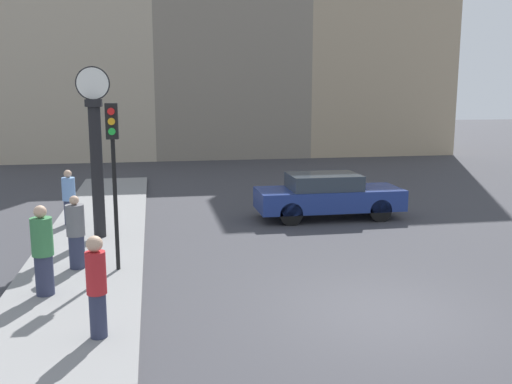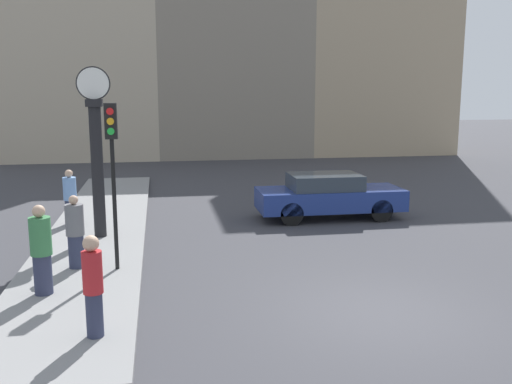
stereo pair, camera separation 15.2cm
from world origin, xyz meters
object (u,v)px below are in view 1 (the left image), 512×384
Objects in this scene: street_clock at (96,155)px; pedestrian_grey_jacket at (76,233)px; pedestrian_green_hoodie at (43,251)px; pedestrian_blue_stripe at (69,198)px; sedan_car at (328,195)px; traffic_light_near at (113,152)px; pedestrian_red_top at (97,286)px.

street_clock is 3.08m from pedestrian_grey_jacket.
pedestrian_blue_stripe is (-0.32, 5.97, -0.08)m from pedestrian_green_hoodie.
sedan_car is 8.00m from traffic_light_near.
traffic_light_near is at bearing -70.56° from pedestrian_blue_stripe.
sedan_car is at bearing -0.25° from pedestrian_blue_stripe.
pedestrian_grey_jacket is at bearing 163.84° from traffic_light_near.
street_clock reaches higher than pedestrian_red_top.
traffic_light_near is at bearing -16.16° from pedestrian_grey_jacket.
pedestrian_green_hoodie is 2.48m from pedestrian_red_top.
pedestrian_blue_stripe is at bearing 109.44° from traffic_light_near.
pedestrian_grey_jacket is at bearing 101.72° from pedestrian_red_top.
traffic_light_near is 2.04m from pedestrian_grey_jacket.
traffic_light_near reaches higher than pedestrian_red_top.
pedestrian_red_top reaches higher than pedestrian_grey_jacket.
pedestrian_green_hoodie reaches higher than pedestrian_red_top.
traffic_light_near reaches higher than pedestrian_green_hoodie.
sedan_car is 1.02× the size of street_clock.
pedestrian_red_top is 1.02× the size of pedestrian_grey_jacket.
pedestrian_grey_jacket is (-0.90, 0.26, -1.81)m from traffic_light_near.
sedan_car is at bearing 12.96° from street_clock.
pedestrian_grey_jacket is (-0.79, 3.79, -0.06)m from pedestrian_red_top.
sedan_car is 9.61m from pedestrian_green_hoodie.
street_clock is 2.68× the size of pedestrian_red_top.
pedestrian_grey_jacket reaches higher than sedan_car.
sedan_car is at bearing 36.20° from traffic_light_near.
pedestrian_green_hoodie is at bearing 118.82° from pedestrian_red_top.
pedestrian_blue_stripe is at bearing 100.55° from pedestrian_red_top.
pedestrian_red_top reaches higher than sedan_car.
pedestrian_green_hoodie reaches higher than sedan_car.
pedestrian_blue_stripe is at bearing 121.36° from street_clock.
sedan_car is 2.79× the size of pedestrian_grey_jacket.
pedestrian_grey_jacket is at bearing -95.40° from street_clock.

